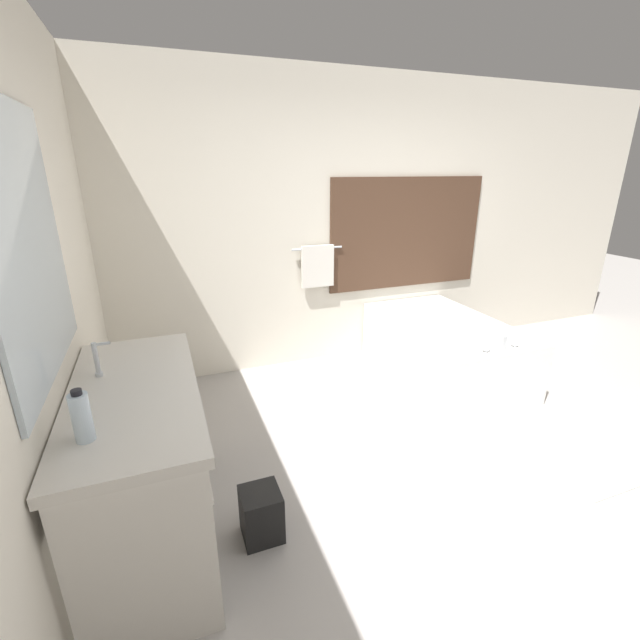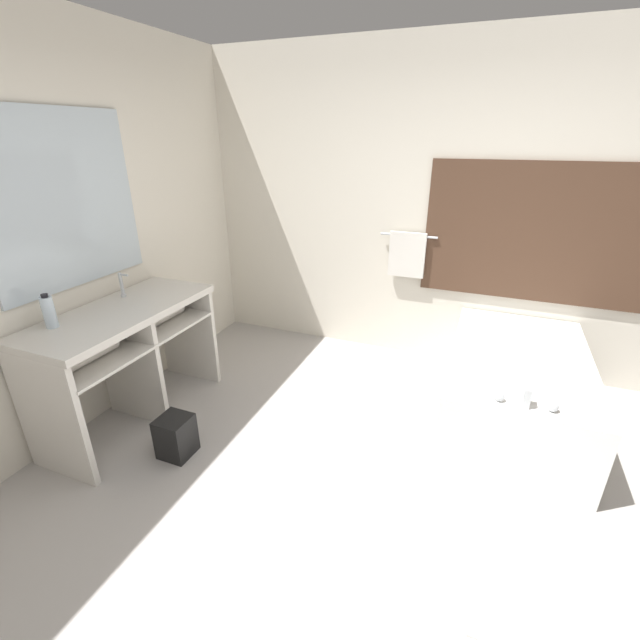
{
  "view_description": "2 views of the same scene",
  "coord_description": "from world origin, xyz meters",
  "views": [
    {
      "loc": [
        -1.71,
        -1.61,
        1.86
      ],
      "look_at": [
        -0.69,
        1.06,
        0.85
      ],
      "focal_mm": 24.0,
      "sensor_mm": 36.0,
      "label": 1
    },
    {
      "loc": [
        0.36,
        -1.59,
        1.96
      ],
      "look_at": [
        -0.68,
        1.02,
        0.74
      ],
      "focal_mm": 24.0,
      "sensor_mm": 36.0,
      "label": 2
    }
  ],
  "objects": [
    {
      "name": "vanity_counter",
      "position": [
        -1.89,
        0.41,
        0.63
      ],
      "size": [
        0.59,
        1.33,
        0.87
      ],
      "color": "silver",
      "rests_on": "ground_plane"
    },
    {
      "name": "sink_faucet",
      "position": [
        -2.06,
        0.6,
        0.96
      ],
      "size": [
        0.09,
        0.04,
        0.18
      ],
      "color": "silver",
      "rests_on": "vanity_counter"
    },
    {
      "name": "bathtub",
      "position": [
        0.69,
        1.42,
        0.3
      ],
      "size": [
        0.92,
        1.54,
        0.66
      ],
      "color": "white",
      "rests_on": "ground_plane"
    },
    {
      "name": "wall_left_with_mirror",
      "position": [
        -2.23,
        0.01,
        1.35
      ],
      "size": [
        0.08,
        7.4,
        2.7
      ],
      "color": "silver",
      "rests_on": "ground_plane"
    },
    {
      "name": "wall_back_with_blinds",
      "position": [
        0.02,
        2.23,
        1.34
      ],
      "size": [
        7.4,
        0.13,
        2.7
      ],
      "color": "silver",
      "rests_on": "ground_plane"
    },
    {
      "name": "bath_mat",
      "position": [
        0.79,
        0.09,
        0.01
      ],
      "size": [
        0.54,
        0.8,
        0.02
      ],
      "color": "white",
      "rests_on": "ground_plane"
    },
    {
      "name": "water_bottle_1",
      "position": [
        -2.05,
        0.02,
        0.98
      ],
      "size": [
        0.07,
        0.07,
        0.22
      ],
      "color": "silver",
      "rests_on": "vanity_counter"
    },
    {
      "name": "waste_bin",
      "position": [
        -1.36,
        0.17,
        0.14
      ],
      "size": [
        0.2,
        0.2,
        0.28
      ],
      "color": "black",
      "rests_on": "ground_plane"
    },
    {
      "name": "ground_plane",
      "position": [
        0.0,
        0.0,
        0.0
      ],
      "size": [
        16.0,
        16.0,
        0.0
      ],
      "primitive_type": "plane",
      "color": "#A8A39E",
      "rests_on": "ground"
    }
  ]
}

